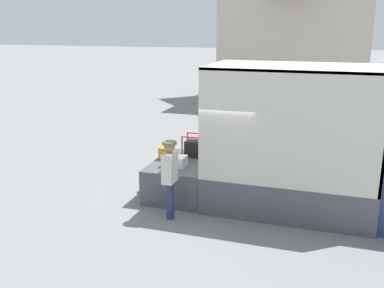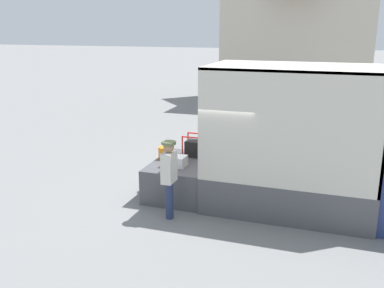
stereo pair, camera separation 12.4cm
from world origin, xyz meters
name	(u,v)px [view 2 (the right image)]	position (x,y,z in m)	size (l,w,h in m)	color
ground_plane	(211,197)	(0.00, 0.00, 0.00)	(160.00, 160.00, 0.00)	gray
box_truck	(353,177)	(3.35, 0.00, 0.93)	(5.92, 2.29, 3.41)	navy
tailgate_deck	(184,178)	(-0.76, 0.00, 0.44)	(1.52, 2.17, 0.87)	#4C4C51
microwave	(175,161)	(-0.82, -0.43, 1.01)	(0.53, 0.43, 0.27)	white
portable_generator	(196,148)	(-0.60, 0.57, 1.10)	(0.62, 0.49, 0.59)	black
orange_bucket	(165,153)	(-1.32, 0.07, 1.03)	(0.32, 0.32, 0.32)	orange
worker_person	(169,171)	(-0.54, -1.54, 1.13)	(0.33, 0.44, 1.82)	navy
house_backdrop	(301,30)	(0.60, 15.83, 4.06)	(7.80, 8.37, 7.97)	beige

